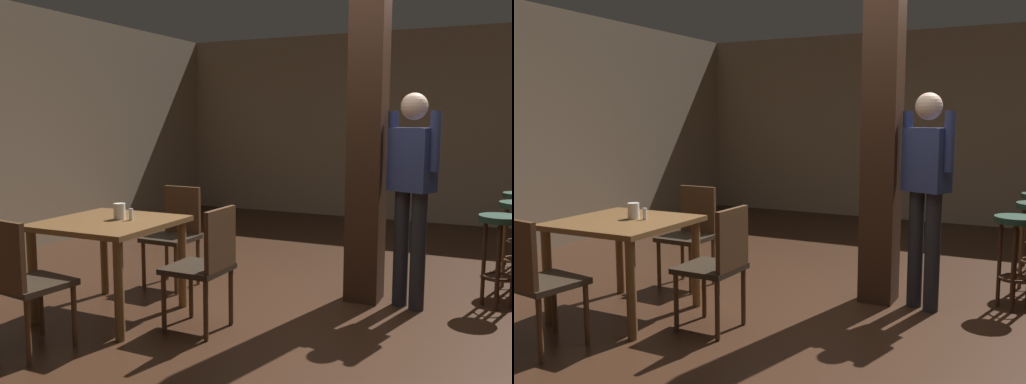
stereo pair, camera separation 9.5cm
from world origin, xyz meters
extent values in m
plane|color=#382114|center=(0.00, 0.00, 0.00)|extent=(10.80, 10.80, 0.00)
cube|color=gray|center=(0.00, 4.50, 1.40)|extent=(8.00, 0.10, 2.80)
cube|color=#382114|center=(0.05, 0.51, 1.40)|extent=(0.28, 0.28, 2.80)
cube|color=brown|center=(-1.63, -0.71, 0.73)|extent=(0.94, 0.94, 0.04)
cylinder|color=brown|center=(-1.23, -0.31, 0.35)|extent=(0.07, 0.07, 0.71)
cylinder|color=brown|center=(-2.03, -0.31, 0.35)|extent=(0.07, 0.07, 0.71)
cylinder|color=brown|center=(-1.23, -1.10, 0.35)|extent=(0.07, 0.07, 0.71)
cylinder|color=brown|center=(-2.03, -1.10, 0.35)|extent=(0.07, 0.07, 0.71)
cube|color=#2D2319|center=(-0.86, -0.68, 0.45)|extent=(0.43, 0.43, 0.04)
cube|color=#4C301C|center=(-0.67, -0.69, 0.68)|extent=(0.05, 0.38, 0.45)
cylinder|color=#4C301C|center=(-1.04, -0.85, 0.23)|extent=(0.04, 0.04, 0.43)
cylinder|color=#4C301C|center=(-1.03, -0.50, 0.23)|extent=(0.04, 0.04, 0.43)
cylinder|color=#4C301C|center=(-0.69, -0.86, 0.23)|extent=(0.04, 0.04, 0.43)
cylinder|color=#4C301C|center=(-0.68, -0.51, 0.23)|extent=(0.04, 0.04, 0.43)
cube|color=#2D2319|center=(-1.62, -1.48, 0.45)|extent=(0.47, 0.47, 0.04)
cube|color=#4C301C|center=(-1.65, -1.67, 0.68)|extent=(0.38, 0.09, 0.45)
cylinder|color=#4C301C|center=(-1.77, -1.28, 0.23)|extent=(0.04, 0.04, 0.43)
cylinder|color=#4C301C|center=(-1.43, -1.33, 0.23)|extent=(0.04, 0.04, 0.43)
cylinder|color=#4C301C|center=(-1.47, -1.67, 0.23)|extent=(0.04, 0.04, 0.43)
cube|color=#2D2319|center=(-1.62, 0.11, 0.45)|extent=(0.43, 0.43, 0.04)
cube|color=#4C301C|center=(-1.61, 0.30, 0.68)|extent=(0.38, 0.05, 0.45)
cylinder|color=#4C301C|center=(-1.45, -0.07, 0.23)|extent=(0.04, 0.04, 0.43)
cylinder|color=#4C301C|center=(-1.80, -0.06, 0.23)|extent=(0.04, 0.04, 0.43)
cylinder|color=#4C301C|center=(-1.44, 0.28, 0.23)|extent=(0.04, 0.04, 0.43)
cylinder|color=#4C301C|center=(-1.79, 0.29, 0.23)|extent=(0.04, 0.04, 0.43)
cylinder|color=silver|center=(-1.59, -0.63, 0.81)|extent=(0.09, 0.09, 0.12)
cylinder|color=silver|center=(-1.48, -0.63, 0.79)|extent=(0.03, 0.03, 0.09)
cube|color=navy|center=(0.43, 0.45, 1.20)|extent=(0.39, 0.32, 0.50)
sphere|color=beige|center=(0.43, 0.45, 1.61)|extent=(0.28, 0.28, 0.21)
cylinder|color=#232328|center=(0.50, 0.42, 0.47)|extent=(0.16, 0.16, 0.95)
cylinder|color=#232328|center=(0.36, 0.49, 0.47)|extent=(0.16, 0.16, 0.95)
cylinder|color=navy|center=(0.61, 0.37, 1.35)|extent=(0.11, 0.11, 0.46)
cylinder|color=navy|center=(0.25, 0.53, 1.35)|extent=(0.11, 0.11, 0.46)
cylinder|color=#1E3828|center=(1.08, 0.77, 0.73)|extent=(0.34, 0.34, 0.05)
torus|color=#382114|center=(1.08, 0.77, 0.25)|extent=(0.24, 0.24, 0.02)
cylinder|color=#382114|center=(1.08, 0.88, 0.35)|extent=(0.03, 0.03, 0.70)
cylinder|color=#382114|center=(1.08, 0.66, 0.35)|extent=(0.03, 0.03, 0.70)
cylinder|color=#382114|center=(0.97, 0.77, 0.35)|extent=(0.03, 0.03, 0.70)
cylinder|color=brown|center=(1.10, 1.39, 0.37)|extent=(0.03, 0.03, 0.74)
cylinder|color=#382114|center=(1.10, 2.26, 0.36)|extent=(0.03, 0.03, 0.72)
camera|label=1|loc=(1.23, -4.11, 1.52)|focal=40.00mm
camera|label=2|loc=(1.31, -4.07, 1.52)|focal=40.00mm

